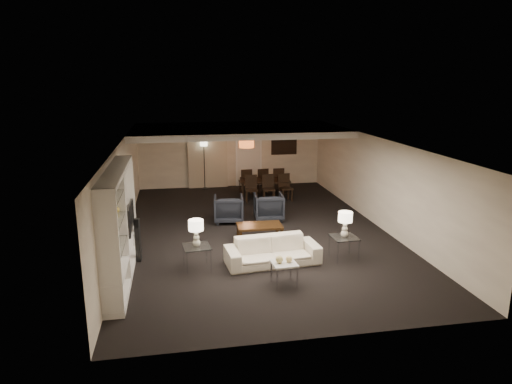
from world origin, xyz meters
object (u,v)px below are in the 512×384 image
object	(u,v)px
chair_nm	(269,188)
chair_fr	(277,180)
side_table_right	(344,248)
floor_speaker	(138,240)
chair_fm	(261,180)
coffee_table	(259,232)
television	(126,218)
table_lamp_left	(196,233)
sofa	(273,251)
dining_table	(265,188)
pendant_light	(246,144)
vase_blue	(112,247)
armchair_left	(229,209)
chair_nr	(286,188)
side_table_left	(197,258)
marble_table	(284,274)
floor_lamp	(204,164)
chair_nl	(251,189)
armchair_right	(269,207)
table_lamp_right	(345,224)
chair_fl	(245,181)
vase_amber	(116,209)

from	to	relation	value
chair_nm	chair_fr	world-z (taller)	same
side_table_right	chair_fr	distance (m)	6.60
floor_speaker	chair_fm	distance (m)	7.13
coffee_table	television	distance (m)	3.47
television	table_lamp_left	bearing A→B (deg)	-113.84
side_table_right	chair_fm	distance (m)	6.64
sofa	dining_table	size ratio (longest dim) A/B	1.19
pendant_light	vase_blue	bearing A→B (deg)	-116.34
armchair_left	chair_nr	world-z (taller)	chair_nr
chair_fm	side_table_left	bearing A→B (deg)	60.09
marble_table	floor_lamp	bearing A→B (deg)	96.57
vase_blue	chair_nl	world-z (taller)	vase_blue
sofa	armchair_right	bearing A→B (deg)	74.58
table_lamp_right	chair_fr	size ratio (longest dim) A/B	0.65
armchair_left	coffee_table	bearing A→B (deg)	115.78
pendant_light	side_table_right	world-z (taller)	pendant_light
sofa	television	world-z (taller)	television
coffee_table	table_lamp_right	bearing A→B (deg)	-43.26
sofa	table_lamp_right	size ratio (longest dim) A/B	3.53
chair_fl	vase_blue	bearing A→B (deg)	59.44
vase_blue	armchair_right	bearing A→B (deg)	50.71
television	floor_speaker	xyz separation A→B (m)	(0.23, 0.02, -0.55)
chair_nr	table_lamp_right	bearing A→B (deg)	-96.96
floor_speaker	table_lamp_right	bearing A→B (deg)	5.07
armchair_right	marble_table	distance (m)	4.44
marble_table	chair_fl	distance (m)	7.71
dining_table	pendant_light	bearing A→B (deg)	-166.04
vase_blue	chair_nl	size ratio (longest dim) A/B	0.20
armchair_left	marble_table	distance (m)	4.44
chair_nm	chair_nl	bearing A→B (deg)	-175.38
marble_table	coffee_table	bearing A→B (deg)	90.00
marble_table	chair_fr	xyz separation A→B (m)	(1.62, 7.70, 0.22)
sofa	armchair_left	xyz separation A→B (m)	(-0.60, 3.30, 0.08)
coffee_table	marble_table	size ratio (longest dim) A/B	2.40
pendant_light	chair_nm	size ratio (longest dim) A/B	0.56
dining_table	floor_lamp	size ratio (longest dim) A/B	0.93
chair_nr	chair_fl	size ratio (longest dim) A/B	1.00
chair_nl	chair_fl	world-z (taller)	same
pendant_light	television	distance (m)	6.37
vase_amber	chair_nl	world-z (taller)	vase_amber
marble_table	chair_fr	bearing A→B (deg)	78.14
armchair_left	vase_blue	world-z (taller)	vase_blue
side_table_left	television	size ratio (longest dim) A/B	0.54
armchair_right	floor_speaker	bearing A→B (deg)	40.51
table_lamp_left	armchair_left	bearing A→B (deg)	71.57
armchair_left	chair_nl	bearing A→B (deg)	-110.62
chair_nr	chair_fr	distance (m)	1.30
side_table_right	table_lamp_left	distance (m)	3.45
armchair_left	vase_amber	bearing A→B (deg)	61.98
table_lamp_right	floor_speaker	xyz separation A→B (m)	(-4.70, 0.70, -0.33)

